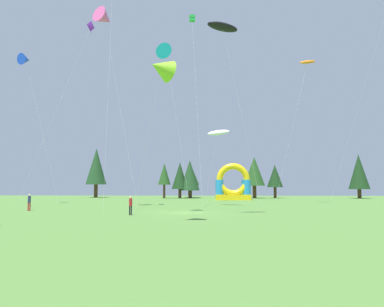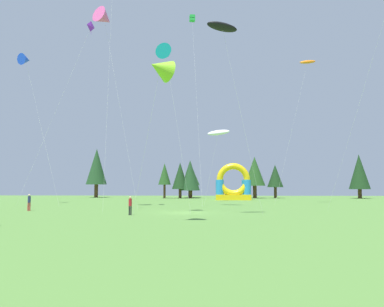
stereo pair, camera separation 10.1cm
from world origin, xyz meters
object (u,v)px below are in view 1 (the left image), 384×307
object	(u,v)px
kite_white_parafoil	(218,133)
kite_purple_diamond	(91,29)
kite_teal_delta	(166,54)
kite_pink_delta	(104,18)
kite_lime_delta	(161,68)
kite_green_box	(192,19)
kite_blue_delta	(25,60)
person_midfield	(131,204)
kite_black_parafoil	(222,27)
inflatable_blue_arch	(233,187)
person_far_side	(29,201)
kite_orange_parafoil	(307,62)

from	to	relation	value
kite_white_parafoil	kite_purple_diamond	world-z (taller)	kite_purple_diamond
kite_teal_delta	kite_purple_diamond	size ratio (longest dim) A/B	0.69
kite_pink_delta	kite_lime_delta	xyz separation A→B (m)	(9.05, -18.75, -11.61)
kite_green_box	kite_lime_delta	bearing A→B (deg)	-91.30
kite_blue_delta	kite_purple_diamond	distance (m)	11.59
person_midfield	kite_black_parafoil	bearing A→B (deg)	5.56
kite_teal_delta	person_midfield	xyz separation A→B (m)	(-2.72, -2.49, -13.90)
inflatable_blue_arch	kite_pink_delta	bearing A→B (deg)	-123.34
kite_teal_delta	person_far_side	xyz separation A→B (m)	(-13.92, 2.73, -13.85)
kite_black_parafoil	kite_white_parafoil	xyz separation A→B (m)	(-0.09, 16.35, -6.92)
kite_blue_delta	kite_lime_delta	world-z (taller)	kite_blue_delta
kite_pink_delta	kite_white_parafoil	size ratio (longest dim) A/B	2.43
kite_purple_diamond	kite_orange_parafoil	bearing A→B (deg)	14.48
kite_blue_delta	inflatable_blue_arch	bearing A→B (deg)	30.23
kite_white_parafoil	kite_blue_delta	size ratio (longest dim) A/B	0.47
kite_black_parafoil	kite_green_box	bearing A→B (deg)	98.75
kite_teal_delta	kite_blue_delta	world-z (taller)	kite_blue_delta
kite_blue_delta	inflatable_blue_arch	distance (m)	37.99
kite_orange_parafoil	kite_blue_delta	world-z (taller)	kite_blue_delta
kite_green_box	kite_blue_delta	bearing A→B (deg)	-169.01
kite_white_parafoil	person_far_side	size ratio (longest dim) A/B	5.71
kite_purple_diamond	inflatable_blue_arch	world-z (taller)	kite_purple_diamond
kite_lime_delta	kite_green_box	distance (m)	34.86
kite_white_parafoil	kite_green_box	world-z (taller)	kite_green_box
kite_purple_diamond	kite_teal_delta	bearing A→B (deg)	-47.09
kite_pink_delta	kite_purple_diamond	distance (m)	3.98
kite_black_parafoil	kite_lime_delta	world-z (taller)	kite_black_parafoil
kite_teal_delta	kite_green_box	distance (m)	23.90
kite_black_parafoil	kite_blue_delta	bearing A→B (deg)	143.40
kite_white_parafoil	person_midfield	size ratio (longest dim) A/B	5.99
kite_purple_diamond	inflatable_blue_arch	distance (m)	34.78
person_far_side	inflatable_blue_arch	world-z (taller)	inflatable_blue_arch
kite_teal_delta	kite_green_box	bearing A→B (deg)	85.91
kite_white_parafoil	person_midfield	world-z (taller)	kite_white_parafoil
person_far_side	person_midfield	size ratio (longest dim) A/B	1.05
kite_white_parafoil	kite_blue_delta	xyz separation A→B (m)	(-26.30, 3.24, 10.65)
kite_white_parafoil	inflatable_blue_arch	size ratio (longest dim) A/B	1.53
kite_white_parafoil	kite_purple_diamond	distance (m)	20.59
kite_black_parafoil	kite_orange_parafoil	xyz separation A→B (m)	(12.47, 22.38, 3.67)
kite_teal_delta	inflatable_blue_arch	bearing A→B (deg)	76.62
kite_green_box	inflatable_blue_arch	xyz separation A→B (m)	(6.42, 12.56, -24.68)
kite_teal_delta	kite_lime_delta	world-z (taller)	kite_teal_delta
kite_blue_delta	kite_purple_diamond	size ratio (longest dim) A/B	0.90
kite_teal_delta	kite_blue_delta	bearing A→B (deg)	142.61
kite_black_parafoil	person_midfield	xyz separation A→B (m)	(-7.89, 0.89, -15.01)
kite_teal_delta	person_far_side	size ratio (longest dim) A/B	9.34
person_midfield	kite_teal_delta	bearing A→B (deg)	54.48
kite_purple_diamond	kite_green_box	size ratio (longest dim) A/B	0.83
kite_black_parafoil	person_midfield	bearing A→B (deg)	173.58
kite_lime_delta	person_midfield	distance (m)	12.72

